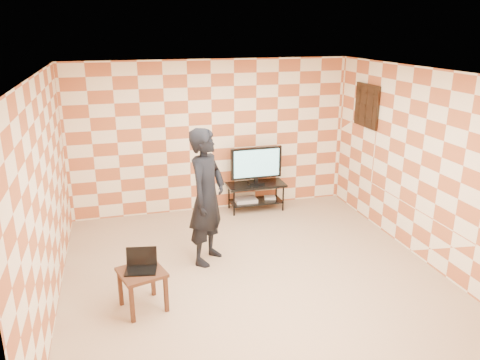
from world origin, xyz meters
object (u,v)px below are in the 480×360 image
at_px(tv_stand, 256,191).
at_px(tv, 256,164).
at_px(side_table, 142,278).
at_px(person, 207,197).

xyz_separation_m(tv_stand, tv, (-0.00, -0.00, 0.51)).
bearing_deg(tv_stand, side_table, -129.67).
xyz_separation_m(tv_stand, side_table, (-2.23, -2.69, 0.04)).
relative_size(tv, person, 0.48).
relative_size(tv, side_table, 1.52).
bearing_deg(side_table, tv_stand, 50.33).
height_order(tv_stand, person, person).
bearing_deg(side_table, person, 45.13).
distance_m(tv, side_table, 3.52).
bearing_deg(tv_stand, tv, -90.69).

